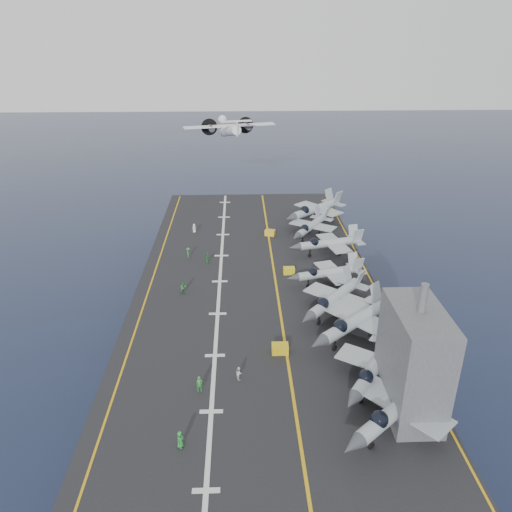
{
  "coord_description": "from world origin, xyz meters",
  "views": [
    {
      "loc": [
        -2.7,
        -71.54,
        47.72
      ],
      "look_at": [
        0.0,
        4.0,
        13.0
      ],
      "focal_mm": 35.0,
      "sensor_mm": 36.0,
      "label": 1
    }
  ],
  "objects_px": {
    "island_superstructure": "(415,349)",
    "fighter_jet_0": "(398,407)",
    "tow_cart_a": "(280,349)",
    "transport_plane": "(230,131)"
  },
  "relations": [
    {
      "from": "island_superstructure",
      "to": "fighter_jet_0",
      "type": "xyz_separation_m",
      "value": [
        -1.98,
        -2.89,
        -4.87
      ]
    },
    {
      "from": "fighter_jet_0",
      "to": "tow_cart_a",
      "type": "bearing_deg",
      "value": 129.39
    },
    {
      "from": "tow_cart_a",
      "to": "island_superstructure",
      "type": "bearing_deg",
      "value": -38.84
    },
    {
      "from": "island_superstructure",
      "to": "transport_plane",
      "type": "height_order",
      "value": "transport_plane"
    },
    {
      "from": "tow_cart_a",
      "to": "transport_plane",
      "type": "bearing_deg",
      "value": 94.94
    },
    {
      "from": "island_superstructure",
      "to": "transport_plane",
      "type": "distance_m",
      "value": 93.69
    },
    {
      "from": "island_superstructure",
      "to": "tow_cart_a",
      "type": "distance_m",
      "value": 17.84
    },
    {
      "from": "island_superstructure",
      "to": "tow_cart_a",
      "type": "height_order",
      "value": "island_superstructure"
    },
    {
      "from": "island_superstructure",
      "to": "fighter_jet_0",
      "type": "relative_size",
      "value": 0.83
    },
    {
      "from": "fighter_jet_0",
      "to": "tow_cart_a",
      "type": "xyz_separation_m",
      "value": [
        -10.85,
        13.21,
        -2.01
      ]
    }
  ]
}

